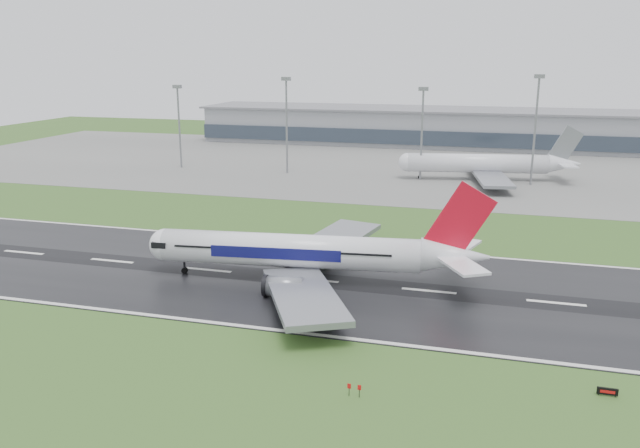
% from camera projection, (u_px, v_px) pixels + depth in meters
% --- Properties ---
extents(ground, '(520.00, 520.00, 0.00)m').
position_uv_depth(ground, '(429.00, 291.00, 107.14)').
color(ground, '#2F541F').
rests_on(ground, ground).
extents(runway, '(400.00, 45.00, 0.10)m').
position_uv_depth(runway, '(429.00, 291.00, 107.13)').
color(runway, black).
rests_on(runway, ground).
extents(apron, '(400.00, 130.00, 0.08)m').
position_uv_depth(apron, '(470.00, 169.00, 223.57)').
color(apron, slate).
rests_on(apron, ground).
extents(terminal, '(240.00, 36.00, 15.00)m').
position_uv_depth(terminal, '(478.00, 129.00, 277.57)').
color(terminal, gray).
rests_on(terminal, ground).
extents(main_airliner, '(65.31, 62.85, 17.45)m').
position_uv_depth(main_airliner, '(313.00, 232.00, 110.12)').
color(main_airliner, white).
rests_on(main_airliner, runway).
extents(parked_airliner, '(65.17, 61.99, 16.66)m').
position_uv_depth(parked_airliner, '(485.00, 153.00, 201.22)').
color(parked_airliner, silver).
rests_on(parked_airliner, apron).
extents(runway_sign, '(2.29, 0.81, 1.04)m').
position_uv_depth(runway_sign, '(607.00, 392.00, 74.04)').
color(runway_sign, black).
rests_on(runway_sign, ground).
extents(floodmast_0, '(0.64, 0.64, 27.22)m').
position_uv_depth(floodmast_0, '(179.00, 129.00, 222.34)').
color(floodmast_0, gray).
rests_on(floodmast_0, ground).
extents(floodmast_1, '(0.64, 0.64, 30.17)m').
position_uv_depth(floodmast_1, '(287.00, 128.00, 211.75)').
color(floodmast_1, gray).
rests_on(floodmast_1, ground).
extents(floodmast_2, '(0.64, 0.64, 27.56)m').
position_uv_depth(floodmast_2, '(422.00, 136.00, 200.49)').
color(floodmast_2, gray).
rests_on(floodmast_2, ground).
extents(floodmast_3, '(0.64, 0.64, 31.58)m').
position_uv_depth(floodmast_3, '(535.00, 133.00, 191.24)').
color(floodmast_3, gray).
rests_on(floodmast_3, ground).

